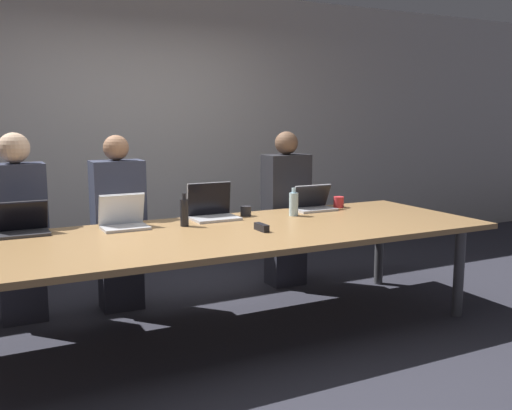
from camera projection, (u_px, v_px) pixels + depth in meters
The scene contains 15 objects.
ground_plane at pixel (217, 335), 4.05m from camera, with size 24.00×24.00×0.00m, color #2D2D38.
curtain_wall at pixel (133, 130), 5.69m from camera, with size 12.00×0.06×2.80m.
conference_table at pixel (216, 239), 3.94m from camera, with size 4.01×1.31×0.74m.
laptop_far_midleft at pixel (123, 218), 4.06m from camera, with size 0.32×0.25×0.25m.
person_far_midleft at pixel (119, 226), 4.51m from camera, with size 0.40×0.24×1.39m.
laptop_far_center at pixel (212, 208), 4.44m from camera, with size 0.36×0.27×0.28m.
cup_far_center at pixel (246, 211), 4.56m from camera, with size 0.09×0.09×0.08m.
bottle_far_center at pixel (184, 212), 4.13m from camera, with size 0.06×0.06×0.24m.
laptop_far_right at pixel (313, 203), 4.84m from camera, with size 0.35×0.22×0.22m.
person_far_right at pixel (286, 211), 5.18m from camera, with size 0.40×0.24×1.40m.
cup_far_right at pixel (339, 202), 4.98m from camera, with size 0.09×0.09×0.09m.
bottle_far_right at pixel (294, 204), 4.56m from camera, with size 0.07×0.07×0.23m.
laptop_far_left at pixel (21, 225), 3.85m from camera, with size 0.35×0.23×0.23m.
person_far_left at pixel (19, 231), 4.23m from camera, with size 0.40×0.24×1.42m.
stapler at pixel (262, 227), 3.97m from camera, with size 0.05×0.15×0.05m.
Camera 1 is at (-1.50, -3.56, 1.54)m, focal length 40.00 mm.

